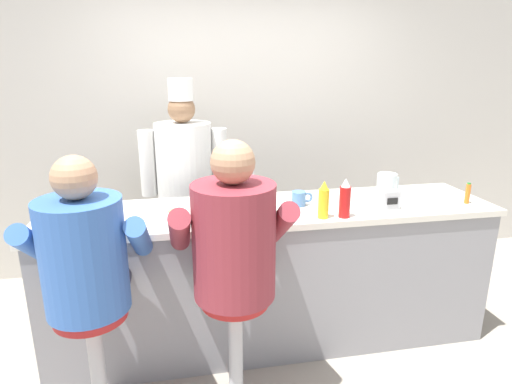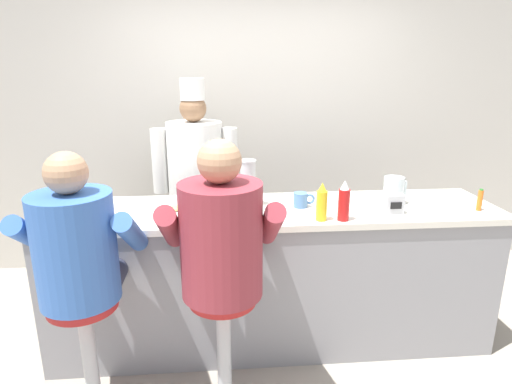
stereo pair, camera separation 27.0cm
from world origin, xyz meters
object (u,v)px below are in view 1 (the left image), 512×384
Objects in this scene: ketchup_bottle_red at (345,199)px; diner_seated_maroon at (233,248)px; diner_seated_blue at (86,264)px; hot_sauce_bottle_orange at (468,193)px; napkin_dispenser_chrome at (390,200)px; mustard_bottle_yellow at (324,201)px; cup_stack_steel at (247,183)px; cook_in_whites_near at (185,180)px; coffee_mug_blue at (300,198)px; cereal_bowl at (234,215)px; breakfast_plate at (176,214)px; water_pitcher_clear at (387,187)px.

diner_seated_maroon is (-0.73, -0.32, -0.12)m from ketchup_bottle_red.
ketchup_bottle_red is 0.17× the size of diner_seated_blue.
hot_sauce_bottle_orange reaches higher than napkin_dispenser_chrome.
diner_seated_maroon reaches higher than napkin_dispenser_chrome.
napkin_dispenser_chrome is at bearing 10.33° from mustard_bottle_yellow.
diner_seated_maroon is (0.71, 0.00, 0.02)m from diner_seated_blue.
napkin_dispenser_chrome is (0.35, 0.10, -0.05)m from ketchup_bottle_red.
cup_stack_steel reaches higher than napkin_dispenser_chrome.
diner_seated_blue reaches higher than cup_stack_steel.
napkin_dispenser_chrome is at bearing 13.42° from diner_seated_blue.
ketchup_bottle_red is at bearing -49.10° from cook_in_whites_near.
cook_in_whites_near reaches higher than diner_seated_blue.
hot_sauce_bottle_orange is at bearing 6.54° from ketchup_bottle_red.
ketchup_bottle_red is 0.34m from coffee_mug_blue.
hot_sauce_bottle_orange is 1.18× the size of napkin_dispenser_chrome.
cereal_bowl is at bearing 81.64° from diner_seated_maroon.
cereal_bowl is at bearing -75.00° from cook_in_whites_near.
breakfast_plate is 0.13× the size of cook_in_whites_near.
cook_in_whites_near reaches higher than hot_sauce_bottle_orange.
napkin_dispenser_chrome is (1.02, 0.01, 0.03)m from cereal_bowl.
ketchup_bottle_red is at bearing 24.08° from diner_seated_maroon.
diner_seated_blue is (-1.79, -0.43, -0.09)m from napkin_dispenser_chrome.
napkin_dispenser_chrome is 0.08× the size of diner_seated_maroon.
mustard_bottle_yellow is at bearing 14.53° from diner_seated_blue.
cereal_bowl is 0.10× the size of diner_seated_blue.
cook_in_whites_near is (-0.38, 0.75, -0.15)m from cup_stack_steel.
mustard_bottle_yellow is at bearing -8.54° from cereal_bowl.
cereal_bowl is 1.02m from napkin_dispenser_chrome.
mustard_bottle_yellow is at bearing -53.04° from cook_in_whites_near.
diner_seated_maroon is at bearing -105.49° from cup_stack_steel.
water_pitcher_clear is (0.42, 0.29, -0.02)m from ketchup_bottle_red.
cereal_bowl is at bearing -179.53° from hot_sauce_bottle_orange.
cup_stack_steel is at bearing 142.91° from mustard_bottle_yellow.
mustard_bottle_yellow is 1.05m from hot_sauce_bottle_orange.
coffee_mug_blue is (-0.20, 0.27, -0.07)m from ketchup_bottle_red.
ketchup_bottle_red is at bearing -5.09° from mustard_bottle_yellow.
water_pitcher_clear is at bearing 159.24° from hot_sauce_bottle_orange.
water_pitcher_clear is (-0.49, 0.19, 0.02)m from hot_sauce_bottle_orange.
napkin_dispenser_chrome reaches higher than cereal_bowl.
diner_seated_blue is (-1.23, -0.60, -0.07)m from coffee_mug_blue.
breakfast_plate is 0.36m from cereal_bowl.
cereal_bowl is at bearing 171.46° from mustard_bottle_yellow.
water_pitcher_clear reaches higher than hot_sauce_bottle_orange.
diner_seated_blue reaches higher than water_pitcher_clear.
diner_seated_maroon reaches higher than mustard_bottle_yellow.
cook_in_whites_near reaches higher than cereal_bowl.
diner_seated_maroon reaches higher than water_pitcher_clear.
mustard_bottle_yellow reaches higher than water_pitcher_clear.
water_pitcher_clear is 0.10× the size of cook_in_whites_near.
breakfast_plate is 1.51× the size of cereal_bowl.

